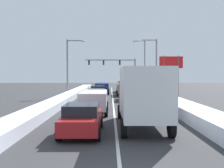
% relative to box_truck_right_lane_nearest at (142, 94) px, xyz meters
% --- Properties ---
extents(ground_plane, '(126.91, 126.91, 0.00)m').
position_rel_box_truck_right_lane_nearest_xyz_m(ground_plane, '(-1.46, 11.59, -1.90)').
color(ground_plane, '#333335').
extents(lane_stripe_between_right_lane_and_center_lane, '(0.14, 53.69, 0.01)m').
position_rel_box_truck_right_lane_nearest_xyz_m(lane_stripe_between_right_lane_and_center_lane, '(-1.46, 16.47, -1.90)').
color(lane_stripe_between_right_lane_and_center_lane, silver).
rests_on(lane_stripe_between_right_lane_and_center_lane, ground).
extents(snow_bank_right_shoulder, '(2.05, 53.69, 0.79)m').
position_rel_box_truck_right_lane_nearest_xyz_m(snow_bank_right_shoulder, '(3.84, 16.47, -1.50)').
color(snow_bank_right_shoulder, silver).
rests_on(snow_bank_right_shoulder, ground).
extents(snow_bank_left_shoulder, '(1.71, 53.69, 0.67)m').
position_rel_box_truck_right_lane_nearest_xyz_m(snow_bank_left_shoulder, '(-6.76, 16.47, -1.56)').
color(snow_bank_left_shoulder, silver).
rests_on(snow_bank_left_shoulder, ground).
extents(box_truck_right_lane_nearest, '(2.53, 7.20, 3.36)m').
position_rel_box_truck_right_lane_nearest_xyz_m(box_truck_right_lane_nearest, '(0.00, 0.00, 0.00)').
color(box_truck_right_lane_nearest, '#38383D').
rests_on(box_truck_right_lane_nearest, ground).
extents(sedan_gray_right_lane_second, '(2.00, 4.50, 1.51)m').
position_rel_box_truck_right_lane_nearest_xyz_m(sedan_gray_right_lane_second, '(0.48, 8.78, -1.14)').
color(sedan_gray_right_lane_second, slate).
rests_on(sedan_gray_right_lane_second, ground).
extents(sedan_black_right_lane_third, '(2.00, 4.50, 1.51)m').
position_rel_box_truck_right_lane_nearest_xyz_m(sedan_black_right_lane_third, '(0.26, 15.24, -1.14)').
color(sedan_black_right_lane_third, black).
rests_on(sedan_black_right_lane_third, ground).
extents(suv_tan_right_lane_fourth, '(2.16, 4.90, 1.67)m').
position_rel_box_truck_right_lane_nearest_xyz_m(suv_tan_right_lane_fourth, '(0.21, 22.18, -0.88)').
color(suv_tan_right_lane_fourth, '#937F60').
rests_on(suv_tan_right_lane_fourth, ground).
extents(suv_maroon_right_lane_fifth, '(2.16, 4.90, 1.67)m').
position_rel_box_truck_right_lane_nearest_xyz_m(suv_maroon_right_lane_fifth, '(0.41, 29.09, -0.88)').
color(suv_maroon_right_lane_fifth, maroon).
rests_on(suv_maroon_right_lane_fifth, ground).
extents(sedan_red_center_lane_nearest, '(2.00, 4.50, 1.51)m').
position_rel_box_truck_right_lane_nearest_xyz_m(sedan_red_center_lane_nearest, '(-3.20, -1.52, -1.14)').
color(sedan_red_center_lane_nearest, maroon).
rests_on(sedan_red_center_lane_nearest, ground).
extents(suv_white_center_lane_second, '(2.16, 4.90, 1.67)m').
position_rel_box_truck_right_lane_nearest_xyz_m(suv_white_center_lane_second, '(-3.02, 5.46, -0.88)').
color(suv_white_center_lane_second, silver).
rests_on(suv_white_center_lane_second, ground).
extents(sedan_green_center_lane_third, '(2.00, 4.50, 1.51)m').
position_rel_box_truck_right_lane_nearest_xyz_m(sedan_green_center_lane_third, '(-3.20, 11.97, -1.14)').
color(sedan_green_center_lane_third, '#1E5633').
rests_on(sedan_green_center_lane_third, ground).
extents(sedan_silver_center_lane_fourth, '(2.00, 4.50, 1.51)m').
position_rel_box_truck_right_lane_nearest_xyz_m(sedan_silver_center_lane_fourth, '(-3.36, 18.86, -1.14)').
color(sedan_silver_center_lane_fourth, '#B7BABF').
rests_on(sedan_silver_center_lane_fourth, ground).
extents(suv_navy_center_lane_fifth, '(2.16, 4.90, 1.67)m').
position_rel_box_truck_right_lane_nearest_xyz_m(suv_navy_center_lane_fifth, '(-2.98, 24.66, -0.88)').
color(suv_navy_center_lane_fifth, navy).
rests_on(suv_navy_center_lane_fifth, ground).
extents(traffic_light_gantry, '(10.60, 0.47, 6.20)m').
position_rel_box_truck_right_lane_nearest_xyz_m(traffic_light_gantry, '(-0.28, 40.87, 2.82)').
color(traffic_light_gantry, slate).
rests_on(traffic_light_gantry, ground).
extents(street_lamp_right_near, '(2.66, 0.36, 8.08)m').
position_rel_box_truck_right_lane_nearest_xyz_m(street_lamp_right_near, '(4.59, 23.79, 2.94)').
color(street_lamp_right_near, gray).
rests_on(street_lamp_right_near, ground).
extents(street_lamp_right_mid, '(2.66, 0.36, 9.15)m').
position_rel_box_truck_right_lane_nearest_xyz_m(street_lamp_right_mid, '(4.19, 33.56, 3.50)').
color(street_lamp_right_mid, gray).
rests_on(street_lamp_right_mid, ground).
extents(street_lamp_left_mid, '(2.66, 0.36, 7.69)m').
position_rel_box_truck_right_lane_nearest_xyz_m(street_lamp_left_mid, '(-7.23, 21.37, 2.74)').
color(street_lamp_left_mid, gray).
rests_on(street_lamp_left_mid, ground).
extents(roadside_sign_right, '(3.20, 0.16, 5.50)m').
position_rel_box_truck_right_lane_nearest_xyz_m(roadside_sign_right, '(6.53, 21.27, 2.12)').
color(roadside_sign_right, '#59595B').
rests_on(roadside_sign_right, ground).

